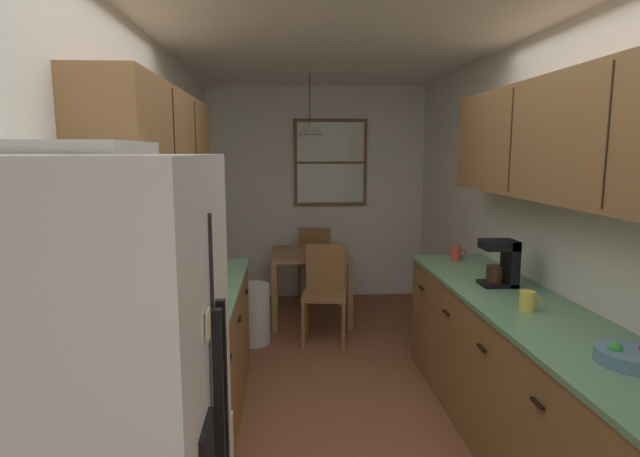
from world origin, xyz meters
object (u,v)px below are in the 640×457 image
Objects in this scene: dining_chair_far at (315,260)px; mug_by_coffeemaker at (528,301)px; fruit_bowl at (630,356)px; trash_bin at (252,314)px; storage_canister at (161,312)px; mug_spare at (456,253)px; coffee_maker at (503,262)px; dining_table at (310,263)px; dining_chair_near at (325,288)px; microwave_over_range at (90,187)px.

mug_by_coffeemaker reaches higher than dining_chair_far.
trash_bin is at bearing 122.79° from fruit_bowl.
storage_canister is at bearing 165.15° from fruit_bowl.
storage_canister is at bearing -174.34° from mug_by_coffeemaker.
mug_spare reaches higher than dining_chair_far.
coffee_maker is 0.82m from mug_spare.
trash_bin is at bearing 82.08° from storage_canister.
mug_by_coffeemaker is (1.65, -1.96, 0.68)m from trash_bin.
dining_table is 0.96× the size of dining_chair_near.
dining_chair_near is (1.09, 2.71, -1.14)m from microwave_over_range.
coffee_maker is at bearing 81.37° from mug_by_coffeemaker.
storage_canister reaches higher than dining_chair_far.
fruit_bowl is (2.04, -0.54, -0.06)m from storage_canister.
dining_chair_near is at bearing 115.97° from mug_by_coffeemaker.
mug_by_coffeemaker is (1.08, -2.64, 0.35)m from dining_table.
microwave_over_range is 0.68× the size of dining_table.
microwave_over_range is 0.65× the size of dining_chair_far.
microwave_over_range is 2.29m from mug_by_coffeemaker.
fruit_bowl is at bearing -75.05° from dining_chair_far.
storage_canister is 1.50× the size of mug_spare.
dining_chair_near is 7.49× the size of mug_by_coffeemaker.
fruit_bowl is at bearing -0.54° from microwave_over_range.
dining_table reaches higher than trash_bin.
dining_chair_near is 2.96m from fruit_bowl.
storage_canister is (-0.98, -2.19, 0.49)m from dining_chair_near.
mug_spare is at bearing 91.06° from fruit_bowl.
coffee_maker is 1.26m from fruit_bowl.
mug_by_coffeemaker is (2.06, 0.71, -0.69)m from microwave_over_range.
dining_chair_near reaches higher than dining_table.
dining_table is 2.87m from mug_by_coffeemaker.
mug_spare is 0.46× the size of fruit_bowl.
storage_canister reaches higher than fruit_bowl.
fruit_bowl is (2.14, -0.02, -0.71)m from microwave_over_range.
coffee_maker is at bearing 30.06° from microwave_over_range.
dining_table is at bearing 73.64° from microwave_over_range.
dining_chair_near is 1.00× the size of dining_chair_far.
mug_spare reaches higher than trash_bin.
dining_table is at bearing -98.12° from dining_chair_far.
coffee_maker reaches higher than mug_by_coffeemaker.
microwave_over_range reaches higher than storage_canister.
dining_chair_near is 1.89m from coffee_maker.
fruit_bowl is (0.01, -1.26, -0.12)m from coffee_maker.
coffee_maker is (1.16, -2.11, 0.45)m from dining_table.
dining_chair_far is (0.09, 0.64, -0.10)m from dining_table.
microwave_over_range is at bearing -135.80° from mug_spare.
dining_table is 2.45m from coffee_maker.
dining_chair_far is 7.17× the size of mug_spare.
dining_chair_far is at bearing 118.00° from mug_spare.
microwave_over_range is 4.86× the size of mug_by_coffeemaker.
storage_canister is at bearing -160.52° from coffee_maker.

